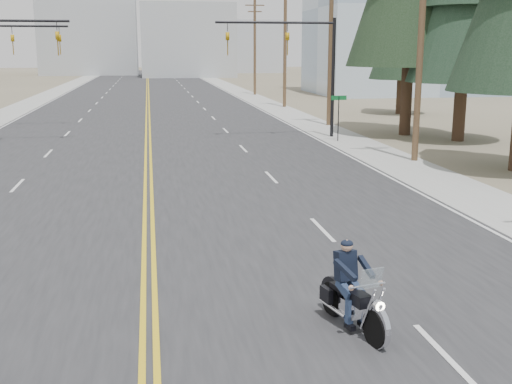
{
  "coord_description": "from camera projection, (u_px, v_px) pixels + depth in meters",
  "views": [
    {
      "loc": [
        0.15,
        -5.44,
        5.13
      ],
      "look_at": [
        2.76,
        10.31,
        1.6
      ],
      "focal_mm": 45.0,
      "sensor_mm": 36.0,
      "label": 1
    }
  ],
  "objects": [
    {
      "name": "utility_pole_e",
      "position": [
        255.0,
        45.0,
        74.51
      ],
      "size": [
        2.2,
        0.3,
        11.0
      ],
      "color": "brown",
      "rests_on": "ground"
    },
    {
      "name": "sidewalk_left",
      "position": [
        44.0,
        97.0,
        71.92
      ],
      "size": [
        3.0,
        200.0,
        0.01
      ],
      "primitive_type": "cube",
      "color": "#A5A5A0",
      "rests_on": "ground"
    },
    {
      "name": "haze_bldg_c",
      "position": [
        368.0,
        29.0,
        116.72
      ],
      "size": [
        16.0,
        12.0,
        18.0
      ],
      "primitive_type": "cube",
      "color": "#B7BCC6",
      "rests_on": "ground"
    },
    {
      "name": "haze_bldg_d",
      "position": [
        88.0,
        13.0,
        136.46
      ],
      "size": [
        20.0,
        15.0,
        26.0
      ],
      "primitive_type": "cube",
      "color": "#ADB2B7",
      "rests_on": "ground"
    },
    {
      "name": "conifer_far",
      "position": [
        405.0,
        12.0,
        51.33
      ],
      "size": [
        5.32,
        5.32,
        14.24
      ],
      "rotation": [
        0.0,
        0.0,
        0.07
      ],
      "color": "#382619",
      "rests_on": "ground"
    },
    {
      "name": "utility_pole_b",
      "position": [
        421.0,
        31.0,
        29.18
      ],
      "size": [
        2.2,
        0.3,
        11.5
      ],
      "color": "brown",
      "rests_on": "ground"
    },
    {
      "name": "road",
      "position": [
        148.0,
        96.0,
        73.75
      ],
      "size": [
        20.0,
        200.0,
        0.01
      ],
      "primitive_type": "cube",
      "color": "#303033",
      "rests_on": "ground"
    },
    {
      "name": "utility_pole_d",
      "position": [
        285.0,
        41.0,
        58.08
      ],
      "size": [
        2.2,
        0.3,
        11.5
      ],
      "color": "brown",
      "rests_on": "ground"
    },
    {
      "name": "traffic_mast_right",
      "position": [
        300.0,
        54.0,
        37.51
      ],
      "size": [
        7.1,
        0.26,
        7.0
      ],
      "color": "black",
      "rests_on": "ground"
    },
    {
      "name": "street_sign",
      "position": [
        339.0,
        110.0,
        36.55
      ],
      "size": [
        0.9,
        0.06,
        2.62
      ],
      "color": "black",
      "rests_on": "ground"
    },
    {
      "name": "traffic_mast_far",
      "position": [
        3.0,
        54.0,
        42.32
      ],
      "size": [
        6.1,
        0.26,
        7.0
      ],
      "color": "black",
      "rests_on": "ground"
    },
    {
      "name": "glass_building",
      "position": [
        415.0,
        9.0,
        76.7
      ],
      "size": [
        24.0,
        16.0,
        20.0
      ],
      "primitive_type": "cube",
      "color": "#9EB5CC",
      "rests_on": "ground"
    },
    {
      "name": "haze_bldg_e",
      "position": [
        252.0,
        47.0,
        153.51
      ],
      "size": [
        14.0,
        14.0,
        12.0
      ],
      "primitive_type": "cube",
      "color": "#B7BCC6",
      "rests_on": "ground"
    },
    {
      "name": "sidewalk_right",
      "position": [
        246.0,
        95.0,
        75.58
      ],
      "size": [
        3.0,
        200.0,
        0.01
      ],
      "primitive_type": "cube",
      "color": "#A5A5A0",
      "rests_on": "ground"
    },
    {
      "name": "utility_pole_c",
      "position": [
        331.0,
        41.0,
        43.68
      ],
      "size": [
        2.2,
        0.3,
        11.0
      ],
      "color": "brown",
      "rests_on": "ground"
    },
    {
      "name": "motorcyclist",
      "position": [
        354.0,
        288.0,
        11.86
      ],
      "size": [
        1.4,
        2.31,
        1.68
      ],
      "primitive_type": null,
      "rotation": [
        0.0,
        0.0,
        3.38
      ],
      "color": "black",
      "rests_on": "ground"
    },
    {
      "name": "haze_bldg_b",
      "position": [
        187.0,
        41.0,
        126.5
      ],
      "size": [
        18.0,
        14.0,
        14.0
      ],
      "primitive_type": "cube",
      "color": "#ADB2B7",
      "rests_on": "ground"
    }
  ]
}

